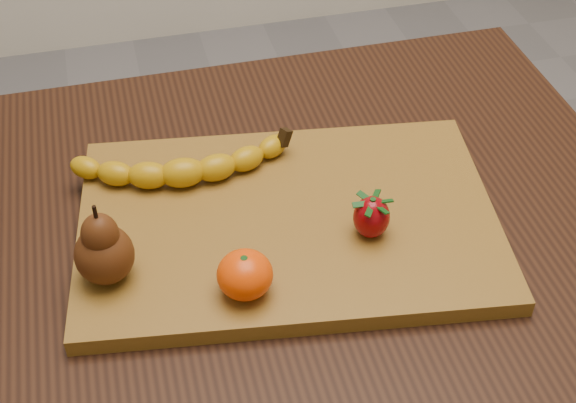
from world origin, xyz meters
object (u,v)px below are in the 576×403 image
object	(u,v)px
table	(220,306)
pear	(102,243)
mandarin	(245,275)
cutting_board	(288,222)

from	to	relation	value
table	pear	bearing A→B (deg)	-163.34
table	mandarin	bearing A→B (deg)	-79.43
table	mandarin	size ratio (longest dim) A/B	18.19
cutting_board	mandarin	xyz separation A→B (m)	(-0.07, -0.10, 0.03)
table	cutting_board	bearing A→B (deg)	4.94
pear	mandarin	bearing A→B (deg)	-22.87
cutting_board	pear	distance (m)	0.21
table	cutting_board	world-z (taller)	cutting_board
mandarin	cutting_board	bearing A→B (deg)	54.82
table	pear	xyz separation A→B (m)	(-0.11, -0.03, 0.16)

